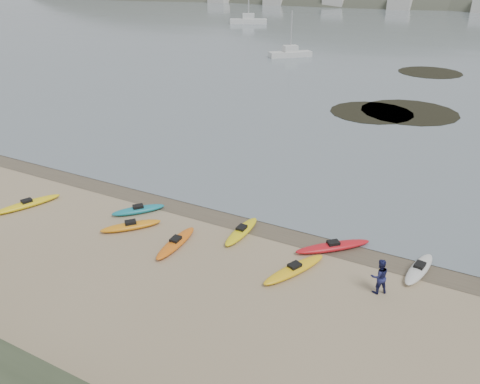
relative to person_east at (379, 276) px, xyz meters
The scene contains 6 objects.
ground 8.72m from the person_east, 159.27° to the left, with size 600.00×600.00×0.00m, color tan.
wet_sand 8.62m from the person_east, 161.15° to the left, with size 60.00×60.00×0.00m, color brown.
kayaks 8.43m from the person_east, behind, with size 22.24×7.25×0.34m.
person_east is the anchor object (origin of this frame).
kelp_mats 34.55m from the person_east, 98.02° to the left, with size 11.35×29.65×0.04m.
moored_boats 79.75m from the person_east, 95.10° to the left, with size 109.11×84.53×1.22m.
Camera 1 is at (10.46, -19.73, 12.26)m, focal length 35.00 mm.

